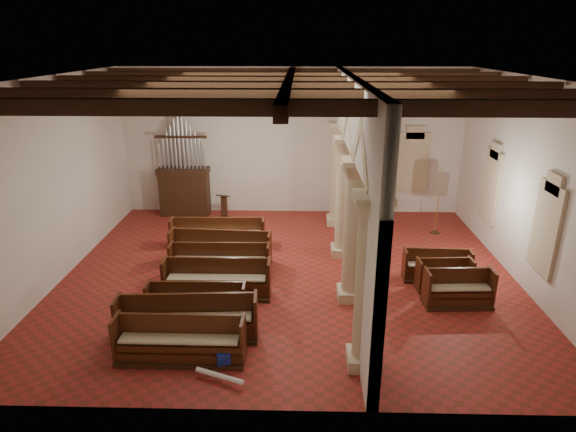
{
  "coord_description": "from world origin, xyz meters",
  "views": [
    {
      "loc": [
        0.32,
        -13.67,
        6.93
      ],
      "look_at": [
        -0.04,
        0.5,
        1.76
      ],
      "focal_mm": 30.0,
      "sensor_mm": 36.0,
      "label": 1
    }
  ],
  "objects_px": {
    "lectern": "(224,209)",
    "nave_pew_0": "(181,346)",
    "pipe_organ": "(184,183)",
    "aisle_pew_0": "(458,293)",
    "processional_banner": "(437,213)"
  },
  "relations": [
    {
      "from": "lectern",
      "to": "aisle_pew_0",
      "type": "xyz_separation_m",
      "value": [
        7.49,
        -6.64,
        -0.11
      ]
    },
    {
      "from": "processional_banner",
      "to": "nave_pew_0",
      "type": "xyz_separation_m",
      "value": [
        -7.9,
        -8.02,
        -0.46
      ]
    },
    {
      "from": "aisle_pew_0",
      "to": "processional_banner",
      "type": "bearing_deg",
      "value": 78.64
    },
    {
      "from": "pipe_organ",
      "to": "nave_pew_0",
      "type": "bearing_deg",
      "value": -77.92
    },
    {
      "from": "lectern",
      "to": "aisle_pew_0",
      "type": "height_order",
      "value": "lectern"
    },
    {
      "from": "lectern",
      "to": "nave_pew_0",
      "type": "xyz_separation_m",
      "value": [
        0.39,
        -9.27,
        -0.11
      ]
    },
    {
      "from": "processional_banner",
      "to": "aisle_pew_0",
      "type": "distance_m",
      "value": 5.47
    },
    {
      "from": "pipe_organ",
      "to": "aisle_pew_0",
      "type": "height_order",
      "value": "pipe_organ"
    },
    {
      "from": "pipe_organ",
      "to": "aisle_pew_0",
      "type": "relative_size",
      "value": 2.33
    },
    {
      "from": "lectern",
      "to": "processional_banner",
      "type": "xyz_separation_m",
      "value": [
        8.29,
        -1.25,
        0.36
      ]
    },
    {
      "from": "nave_pew_0",
      "to": "lectern",
      "type": "bearing_deg",
      "value": 92.78
    },
    {
      "from": "nave_pew_0",
      "to": "processional_banner",
      "type": "bearing_deg",
      "value": 45.81
    },
    {
      "from": "nave_pew_0",
      "to": "aisle_pew_0",
      "type": "distance_m",
      "value": 7.57
    },
    {
      "from": "lectern",
      "to": "nave_pew_0",
      "type": "distance_m",
      "value": 9.28
    },
    {
      "from": "pipe_organ",
      "to": "nave_pew_0",
      "type": "xyz_separation_m",
      "value": [
        2.12,
        -9.93,
        -1.01
      ]
    }
  ]
}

